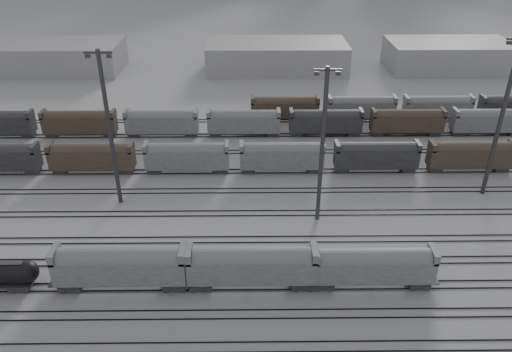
{
  "coord_description": "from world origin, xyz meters",
  "views": [
    {
      "loc": [
        2.5,
        -47.99,
        43.01
      ],
      "look_at": [
        3.27,
        22.98,
        4.0
      ],
      "focal_mm": 35.0,
      "sensor_mm": 36.0,
      "label": 1
    }
  ],
  "objects_px": {
    "hopper_car_c": "(373,265)",
    "light_mast_c": "(322,144)",
    "hopper_car_b": "(252,264)",
    "hopper_car_a": "(120,265)"
  },
  "relations": [
    {
      "from": "light_mast_c",
      "to": "hopper_car_b",
      "type": "bearing_deg",
      "value": -123.4
    },
    {
      "from": "hopper_car_a",
      "to": "hopper_car_b",
      "type": "bearing_deg",
      "value": 0.0
    },
    {
      "from": "hopper_car_a",
      "to": "light_mast_c",
      "type": "relative_size",
      "value": 0.68
    },
    {
      "from": "hopper_car_b",
      "to": "light_mast_c",
      "type": "distance_m",
      "value": 20.67
    },
    {
      "from": "hopper_car_c",
      "to": "light_mast_c",
      "type": "height_order",
      "value": "light_mast_c"
    },
    {
      "from": "hopper_car_b",
      "to": "hopper_car_c",
      "type": "xyz_separation_m",
      "value": [
        15.17,
        0.0,
        -0.19
      ]
    },
    {
      "from": "hopper_car_b",
      "to": "light_mast_c",
      "type": "xyz_separation_m",
      "value": [
        10.19,
        15.45,
        9.2
      ]
    },
    {
      "from": "hopper_car_a",
      "to": "hopper_car_c",
      "type": "height_order",
      "value": "hopper_car_a"
    },
    {
      "from": "hopper_car_c",
      "to": "light_mast_c",
      "type": "xyz_separation_m",
      "value": [
        -4.98,
        15.45,
        9.4
      ]
    },
    {
      "from": "hopper_car_a",
      "to": "light_mast_c",
      "type": "height_order",
      "value": "light_mast_c"
    }
  ]
}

